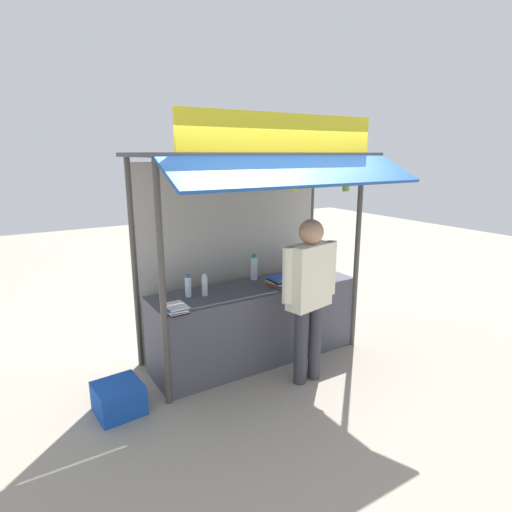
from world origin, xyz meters
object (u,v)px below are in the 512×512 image
(magazine_stack_mid_left, at_px, (322,273))
(vendor_person, at_px, (309,287))
(banana_bunch_inner_right, at_px, (346,185))
(plastic_crate, at_px, (119,398))
(magazine_stack_front_right, at_px, (307,277))
(water_bottle_far_right, at_px, (301,264))
(water_bottle_mid_right, at_px, (205,285))
(water_bottle_far_left, at_px, (316,259))
(magazine_stack_front_left, at_px, (280,281))
(banana_bunch_rightmost, at_px, (293,185))
(water_bottle_center, at_px, (188,286))
(magazine_stack_left, at_px, (175,308))
(water_bottle_back_right, at_px, (254,268))

(magazine_stack_mid_left, xyz_separation_m, vendor_person, (-0.72, -0.65, 0.13))
(banana_bunch_inner_right, height_order, plastic_crate, banana_bunch_inner_right)
(banana_bunch_inner_right, bearing_deg, magazine_stack_front_right, 120.86)
(water_bottle_far_right, distance_m, plastic_crate, 2.48)
(water_bottle_far_right, relative_size, magazine_stack_mid_left, 1.14)
(banana_bunch_inner_right, bearing_deg, magazine_stack_mid_left, 81.71)
(magazine_stack_mid_left, distance_m, magazine_stack_front_right, 0.27)
(water_bottle_mid_right, height_order, banana_bunch_inner_right, banana_bunch_inner_right)
(water_bottle_far_left, height_order, water_bottle_mid_right, water_bottle_far_left)
(water_bottle_far_right, xyz_separation_m, magazine_stack_front_left, (-0.45, -0.19, -0.09))
(banana_bunch_rightmost, xyz_separation_m, plastic_crate, (-1.77, 0.19, -1.85))
(banana_bunch_inner_right, distance_m, vendor_person, 1.19)
(water_bottle_far_left, relative_size, magazine_stack_front_left, 1.12)
(water_bottle_center, bearing_deg, vendor_person, -40.12)
(magazine_stack_front_left, distance_m, vendor_person, 0.62)
(water_bottle_far_left, xyz_separation_m, magazine_stack_left, (-2.03, -0.42, -0.11))
(water_bottle_center, xyz_separation_m, plastic_crate, (-0.85, -0.34, -0.82))
(water_bottle_back_right, bearing_deg, banana_bunch_rightmost, -87.43)
(water_bottle_back_right, bearing_deg, water_bottle_far_left, -5.09)
(magazine_stack_mid_left, bearing_deg, magazine_stack_front_left, -175.72)
(water_bottle_center, bearing_deg, magazine_stack_mid_left, -4.82)
(water_bottle_far_right, bearing_deg, magazine_stack_front_right, -106.19)
(water_bottle_center, height_order, magazine_stack_left, water_bottle_center)
(water_bottle_far_left, height_order, magazine_stack_left, water_bottle_far_left)
(water_bottle_back_right, height_order, water_bottle_mid_right, water_bottle_back_right)
(plastic_crate, bearing_deg, water_bottle_far_left, 9.10)
(plastic_crate, bearing_deg, water_bottle_mid_right, 15.50)
(magazine_stack_front_left, xyz_separation_m, magazine_stack_front_right, (0.39, 0.00, -0.02))
(magazine_stack_front_left, xyz_separation_m, magazine_stack_left, (-1.28, -0.15, -0.01))
(magazine_stack_front_left, height_order, banana_bunch_inner_right, banana_bunch_inner_right)
(magazine_stack_left, relative_size, plastic_crate, 0.69)
(vendor_person, bearing_deg, magazine_stack_front_right, 41.54)
(magazine_stack_front_right, bearing_deg, banana_bunch_inner_right, -59.14)
(water_bottle_far_left, distance_m, plastic_crate, 2.77)
(banana_bunch_rightmost, bearing_deg, water_bottle_far_right, 44.57)
(magazine_stack_mid_left, relative_size, plastic_crate, 0.64)
(water_bottle_back_right, relative_size, water_bottle_far_right, 1.05)
(magazine_stack_front_left, xyz_separation_m, vendor_person, (-0.07, -0.61, 0.11))
(water_bottle_center, distance_m, banana_bunch_rightmost, 1.48)
(water_bottle_back_right, height_order, magazine_stack_mid_left, water_bottle_back_right)
(water_bottle_back_right, relative_size, water_bottle_center, 1.30)
(water_bottle_far_left, distance_m, magazine_stack_front_left, 0.80)
(magazine_stack_front_left, height_order, plastic_crate, magazine_stack_front_left)
(water_bottle_far_left, height_order, water_bottle_far_right, water_bottle_far_left)
(water_bottle_far_left, xyz_separation_m, magazine_stack_mid_left, (-0.09, -0.22, -0.11))
(water_bottle_center, distance_m, vendor_person, 1.23)
(water_bottle_mid_right, bearing_deg, banana_bunch_inner_right, -18.14)
(banana_bunch_inner_right, xyz_separation_m, plastic_crate, (-2.46, 0.20, -1.83))
(water_bottle_center, bearing_deg, water_bottle_mid_right, -19.86)
(water_bottle_center, height_order, banana_bunch_rightmost, banana_bunch_rightmost)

